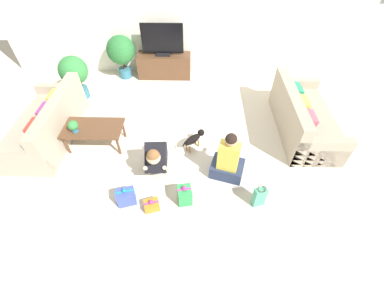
{
  "coord_description": "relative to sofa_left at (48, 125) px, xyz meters",
  "views": [
    {
      "loc": [
        0.36,
        -3.39,
        3.45
      ],
      "look_at": [
        0.3,
        -0.47,
        0.45
      ],
      "focal_mm": 24.0,
      "sensor_mm": 36.0,
      "label": 1
    }
  ],
  "objects": [
    {
      "name": "person_sitting",
      "position": [
        3.26,
        -0.84,
        0.05
      ],
      "size": [
        0.61,
        0.57,
        0.95
      ],
      "rotation": [
        0.0,
        0.0,
        2.86
      ],
      "color": "#283351",
      "rests_on": "ground_plane"
    },
    {
      "name": "coffee_table",
      "position": [
        0.93,
        -0.19,
        0.09
      ],
      "size": [
        1.04,
        0.57,
        0.42
      ],
      "color": "brown",
      "rests_on": "ground_plane"
    },
    {
      "name": "wall_back",
      "position": [
        2.38,
        2.52,
        1.01
      ],
      "size": [
        8.4,
        0.06,
        2.6
      ],
      "color": "white",
      "rests_on": "ground_plane"
    },
    {
      "name": "potted_plant_back_left",
      "position": [
        0.97,
        2.19,
        0.37
      ],
      "size": [
        0.66,
        0.66,
        1.03
      ],
      "color": "#336B84",
      "rests_on": "ground_plane"
    },
    {
      "name": "tabletop_plant",
      "position": [
        0.66,
        -0.3,
        0.25
      ],
      "size": [
        0.17,
        0.17,
        0.22
      ],
      "color": "#336B84",
      "rests_on": "coffee_table"
    },
    {
      "name": "dog",
      "position": [
        2.72,
        -0.22,
        -0.07
      ],
      "size": [
        0.4,
        0.38,
        0.32
      ],
      "rotation": [
        0.0,
        0.0,
        2.34
      ],
      "color": "black",
      "rests_on": "ground_plane"
    },
    {
      "name": "person_kneeling",
      "position": [
        2.12,
        -0.8,
        0.06
      ],
      "size": [
        0.36,
        0.8,
        0.78
      ],
      "rotation": [
        0.0,
        0.0,
        0.06
      ],
      "color": "#23232D",
      "rests_on": "ground_plane"
    },
    {
      "name": "tv_console",
      "position": [
        1.95,
        2.24,
        -0.01
      ],
      "size": [
        1.27,
        0.41,
        0.57
      ],
      "color": "brown",
      "rests_on": "ground_plane"
    },
    {
      "name": "gift_box_b",
      "position": [
        2.59,
        -1.37,
        -0.14
      ],
      "size": [
        0.24,
        0.24,
        0.37
      ],
      "rotation": [
        0.0,
        0.0,
        0.19
      ],
      "color": "#2D934C",
      "rests_on": "ground_plane"
    },
    {
      "name": "sofa_left",
      "position": [
        0.0,
        0.0,
        0.0
      ],
      "size": [
        0.91,
        1.93,
        0.83
      ],
      "rotation": [
        0.0,
        0.0,
        -1.57
      ],
      "color": "tan",
      "rests_on": "ground_plane"
    },
    {
      "name": "tv",
      "position": [
        1.95,
        2.24,
        0.6
      ],
      "size": [
        0.95,
        0.2,
        0.73
      ],
      "color": "black",
      "rests_on": "tv_console"
    },
    {
      "name": "potted_plant_corner_left",
      "position": [
        0.14,
        1.32,
        0.31
      ],
      "size": [
        0.6,
        0.6,
        0.97
      ],
      "color": "#336B84",
      "rests_on": "ground_plane"
    },
    {
      "name": "gift_box_a",
      "position": [
        2.1,
        -1.5,
        -0.22
      ],
      "size": [
        0.26,
        0.24,
        0.19
      ],
      "rotation": [
        0.0,
        0.0,
        0.3
      ],
      "color": "orange",
      "rests_on": "ground_plane"
    },
    {
      "name": "ground_plane",
      "position": [
        2.38,
        -0.11,
        -0.29
      ],
      "size": [
        16.0,
        16.0,
        0.0
      ],
      "primitive_type": "plane",
      "color": "beige"
    },
    {
      "name": "sofa_right",
      "position": [
        4.77,
        0.3,
        0.0
      ],
      "size": [
        0.91,
        1.93,
        0.83
      ],
      "rotation": [
        0.0,
        0.0,
        1.57
      ],
      "color": "tan",
      "rests_on": "ground_plane"
    },
    {
      "name": "gift_box_c",
      "position": [
        1.71,
        -1.41,
        -0.15
      ],
      "size": [
        0.3,
        0.24,
        0.34
      ],
      "rotation": [
        0.0,
        0.0,
        0.29
      ],
      "color": "#3D51BC",
      "rests_on": "ground_plane"
    },
    {
      "name": "gift_bag_a",
      "position": [
        3.7,
        -1.4,
        -0.1
      ],
      "size": [
        0.2,
        0.15,
        0.39
      ],
      "rotation": [
        0.0,
        0.0,
        0.29
      ],
      "color": "#4CA384",
      "rests_on": "ground_plane"
    }
  ]
}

